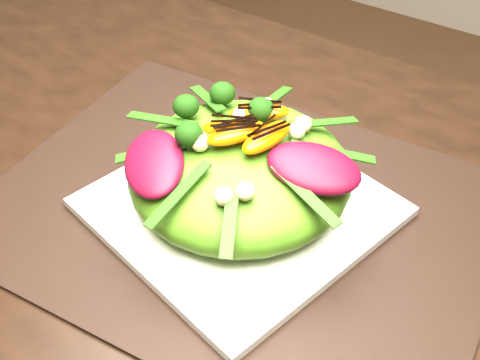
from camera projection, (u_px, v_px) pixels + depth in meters
The scene contains 9 objects.
placemat at pixel (240, 212), 0.66m from camera, with size 0.50×0.38×0.00m, color black.
plate_base at pixel (240, 207), 0.65m from camera, with size 0.25×0.25×0.01m, color silver.
salad_bowl at pixel (240, 197), 0.64m from camera, with size 0.23×0.23×0.02m, color white.
lettuce_mound at pixel (240, 172), 0.62m from camera, with size 0.22×0.22×0.08m, color #4B7D17.
radicchio_leaf at pixel (314, 168), 0.57m from camera, with size 0.09×0.06×0.02m, color #470718.
orange_segment at pixel (257, 122), 0.61m from camera, with size 0.06×0.02×0.02m, color #EC5B03.
broccoli_floret at pixel (197, 99), 0.63m from camera, with size 0.04×0.04×0.04m, color #103609.
macadamia_nut at pixel (227, 177), 0.55m from camera, with size 0.02×0.02×0.02m, color #FFE2B3.
balsamic_drizzle at pixel (257, 114), 0.60m from camera, with size 0.05×0.00×0.00m, color black.
Camera 1 is at (0.05, -0.31, 1.21)m, focal length 48.00 mm.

